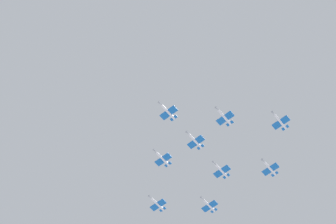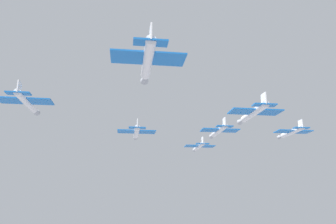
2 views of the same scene
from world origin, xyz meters
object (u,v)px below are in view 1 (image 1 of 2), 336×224
(jet_lead, at_px, (168,112))
(jet_port_outer, at_px, (195,141))
(jet_port_trail, at_px, (221,170))
(jet_starboard_trail, at_px, (270,168))
(jet_starboard_outer, at_px, (280,121))
(jet_tail_end, at_px, (209,205))
(jet_port_inner, at_px, (224,117))
(jet_starboard_inner, at_px, (162,158))
(jet_center_rear, at_px, (157,204))

(jet_lead, bearing_deg, jet_port_outer, -90.00)
(jet_port_outer, bearing_deg, jet_port_trail, -90.00)
(jet_starboard_trail, bearing_deg, jet_starboard_outer, 135.00)
(jet_port_trail, relative_size, jet_tail_end, 1.00)
(jet_port_inner, height_order, jet_starboard_outer, jet_starboard_outer)
(jet_lead, bearing_deg, jet_starboard_trail, -108.43)
(jet_port_trail, bearing_deg, jet_port_inner, 129.81)
(jet_starboard_outer, bearing_deg, jet_tail_end, -18.43)
(jet_starboard_inner, xyz_separation_m, jet_starboard_trail, (-30.47, 36.35, -0.47))
(jet_port_inner, distance_m, jet_starboard_trail, 33.54)
(jet_lead, xyz_separation_m, jet_center_rear, (-36.35, -30.47, -0.71))
(jet_lead, distance_m, jet_starboard_trail, 53.03)
(jet_port_inner, bearing_deg, jet_starboard_inner, 0.00)
(jet_center_rear, bearing_deg, jet_starboard_inner, 135.00)
(jet_port_inner, distance_m, jet_port_trail, 26.21)
(jet_starboard_outer, bearing_deg, jet_port_inner, 45.00)
(jet_starboard_outer, height_order, jet_tail_end, jet_tail_end)
(jet_starboard_trail, height_order, jet_tail_end, jet_tail_end)
(jet_port_inner, height_order, jet_tail_end, jet_tail_end)
(jet_starboard_inner, relative_size, jet_starboard_outer, 1.00)
(jet_port_trail, bearing_deg, jet_port_outer, 90.00)
(jet_starboard_inner, bearing_deg, jet_starboard_trail, -135.00)
(jet_port_outer, bearing_deg, jet_starboard_trail, -117.76)
(jet_port_inner, relative_size, jet_starboard_trail, 1.00)
(jet_lead, xyz_separation_m, jet_port_outer, (-18.38, 1.61, 0.14))
(jet_lead, height_order, jet_port_trail, jet_lead)
(jet_tail_end, bearing_deg, jet_port_inner, 135.00)
(jet_starboard_outer, bearing_deg, jet_starboard_trail, -45.00)
(jet_starboard_inner, bearing_deg, jet_port_outer, -174.29)
(jet_lead, relative_size, jet_port_inner, 1.00)
(jet_port_outer, bearing_deg, jet_tail_end, -62.24)
(jet_port_trail, distance_m, jet_starboard_trail, 21.52)
(jet_lead, distance_m, jet_port_trail, 36.91)
(jet_lead, xyz_separation_m, jet_tail_end, (-51.58, -12.30, 1.50))
(jet_starboard_inner, height_order, jet_center_rear, jet_starboard_inner)
(jet_center_rear, bearing_deg, jet_starboard_trail, -161.57)
(jet_port_outer, relative_size, jet_tail_end, 1.00)
(jet_starboard_inner, xyz_separation_m, jet_center_rear, (-18.17, -15.24, -1.41))
(jet_lead, relative_size, jet_starboard_inner, 1.00)
(jet_port_trail, height_order, jet_tail_end, jet_tail_end)
(jet_port_outer, xyz_separation_m, jet_starboard_trail, (-30.27, 19.49, 0.09))
(jet_port_trail, distance_m, jet_tail_end, 21.63)
(jet_center_rear, height_order, jet_starboard_trail, jet_starboard_trail)
(jet_starboard_outer, bearing_deg, jet_port_trail, -5.71)
(jet_lead, height_order, jet_tail_end, jet_tail_end)
(jet_port_outer, height_order, jet_tail_end, jet_tail_end)
(jet_port_inner, xyz_separation_m, jet_port_trail, (-21.51, -14.94, -0.86))
(jet_port_trail, relative_size, jet_starboard_trail, 1.00)
(jet_lead, distance_m, jet_starboard_inner, 23.73)
(jet_port_inner, xyz_separation_m, jet_port_outer, (-3.14, -16.56, 0.39))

